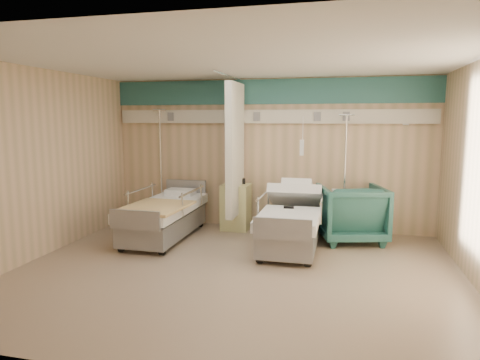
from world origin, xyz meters
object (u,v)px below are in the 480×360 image
object	(u,v)px
iv_stand_left	(162,201)
bed_left	(164,220)
bed_right	(291,228)
visitor_armchair	(351,213)
bedside_cabinet	(236,207)
iv_stand_right	(343,211)

from	to	relation	value
iv_stand_left	bed_left	bearing A→B (deg)	-63.90
bed_right	visitor_armchair	xyz separation A→B (m)	(0.94, 0.60, 0.17)
bedside_cabinet	visitor_armchair	xyz separation A→B (m)	(2.09, -0.30, 0.06)
bed_left	visitor_armchair	distance (m)	3.20
iv_stand_right	bed_left	bearing A→B (deg)	-163.00
bedside_cabinet	iv_stand_left	bearing A→B (deg)	177.01
iv_stand_right	iv_stand_left	xyz separation A→B (m)	(-3.49, 0.06, 0.02)
visitor_armchair	iv_stand_right	distance (m)	0.35
iv_stand_left	iv_stand_right	bearing A→B (deg)	-0.99
iv_stand_right	iv_stand_left	distance (m)	3.49
bedside_cabinet	bed_right	bearing A→B (deg)	-38.05
bed_right	visitor_armchair	size ratio (longest dim) A/B	2.04
bedside_cabinet	iv_stand_right	bearing A→B (deg)	0.58
bed_right	visitor_armchair	distance (m)	1.12
bed_left	iv_stand_right	xyz separation A→B (m)	(3.01, 0.92, 0.12)
visitor_armchair	iv_stand_left	bearing A→B (deg)	-20.71
visitor_armchair	bed_right	bearing A→B (deg)	17.93
visitor_armchair	bed_left	bearing A→B (deg)	-3.88
bed_left	visitor_armchair	world-z (taller)	visitor_armchair
visitor_armchair	iv_stand_left	xyz separation A→B (m)	(-3.62, 0.38, -0.02)
bed_right	iv_stand_left	distance (m)	2.86
bed_left	iv_stand_right	distance (m)	3.15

